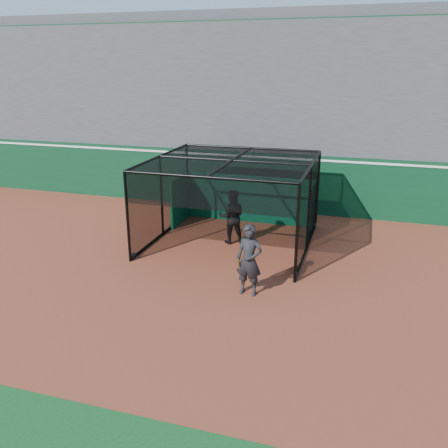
# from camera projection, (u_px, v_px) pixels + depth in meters

# --- Properties ---
(ground) EXTENTS (120.00, 120.00, 0.00)m
(ground) POSITION_uv_depth(u_px,v_px,m) (168.00, 288.00, 13.63)
(ground) COLOR brown
(ground) RESTS_ON ground
(outfield_wall) EXTENTS (50.00, 0.50, 2.50)m
(outfield_wall) POSITION_uv_depth(u_px,v_px,m) (243.00, 179.00, 20.92)
(outfield_wall) COLOR #0A391E
(outfield_wall) RESTS_ON ground
(grandstand) EXTENTS (50.00, 7.85, 8.95)m
(grandstand) POSITION_uv_depth(u_px,v_px,m) (264.00, 99.00, 23.31)
(grandstand) COLOR #4C4C4F
(grandstand) RESTS_ON ground
(batting_cage) EXTENTS (5.47, 5.34, 2.99)m
(batting_cage) POSITION_uv_depth(u_px,v_px,m) (232.00, 202.00, 16.64)
(batting_cage) COLOR black
(batting_cage) RESTS_ON ground
(batter) EXTENTS (1.11, 0.97, 1.95)m
(batter) POSITION_uv_depth(u_px,v_px,m) (232.00, 217.00, 16.78)
(batter) COLOR black
(batter) RESTS_ON ground
(on_deck_player) EXTENTS (0.78, 0.55, 2.03)m
(on_deck_player) POSITION_uv_depth(u_px,v_px,m) (249.00, 260.00, 12.97)
(on_deck_player) COLOR black
(on_deck_player) RESTS_ON ground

